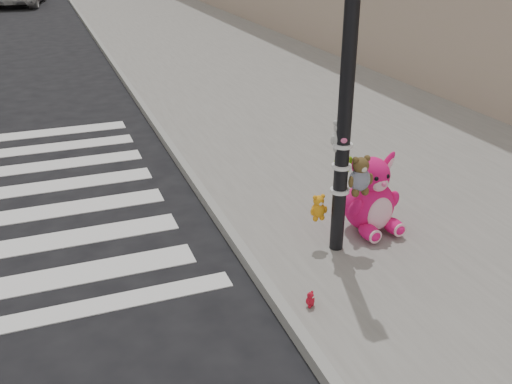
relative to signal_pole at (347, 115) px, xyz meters
name	(u,v)px	position (x,y,z in m)	size (l,w,h in m)	color
sidewalk_near	(269,81)	(2.37, 8.19, -1.71)	(7.00, 80.00, 0.14)	slate
curb_edge	(134,94)	(-1.08, 8.19, -1.71)	(0.12, 80.00, 0.15)	gray
signal_pole	(347,115)	(0.00, 0.00, 0.00)	(0.69, 0.48, 4.00)	black
pink_bunny	(371,199)	(0.57, 0.26, -1.23)	(0.72, 0.79, 1.02)	#EF146E
red_teddy	(310,299)	(-0.83, -0.96, -1.56)	(0.12, 0.08, 0.18)	red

